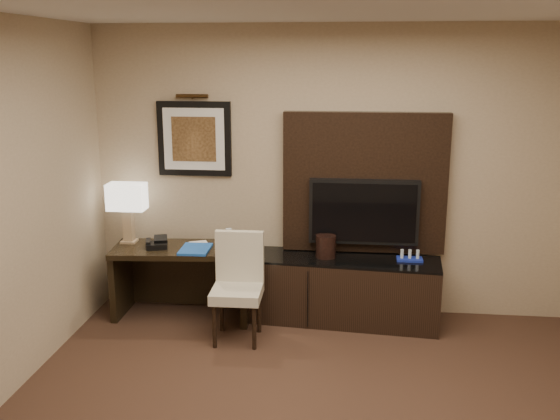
# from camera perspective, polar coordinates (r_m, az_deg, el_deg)

# --- Properties ---
(wall_back) EXTENTS (4.50, 0.01, 2.70)m
(wall_back) POSITION_cam_1_polar(r_m,az_deg,el_deg) (5.85, 4.80, 3.43)
(wall_back) COLOR tan
(wall_back) RESTS_ON floor
(desk) EXTENTS (1.32, 0.65, 0.68)m
(desk) POSITION_cam_1_polar(r_m,az_deg,el_deg) (5.98, -8.79, -6.49)
(desk) COLOR black
(desk) RESTS_ON floor
(credenza) EXTENTS (1.81, 0.64, 0.61)m
(credenza) POSITION_cam_1_polar(r_m,az_deg,el_deg) (5.84, 5.62, -7.27)
(credenza) COLOR black
(credenza) RESTS_ON floor
(tv_wall_panel) EXTENTS (1.50, 0.12, 1.30)m
(tv_wall_panel) POSITION_cam_1_polar(r_m,az_deg,el_deg) (5.80, 7.73, 2.47)
(tv_wall_panel) COLOR black
(tv_wall_panel) RESTS_ON wall_back
(tv) EXTENTS (1.00, 0.08, 0.60)m
(tv) POSITION_cam_1_polar(r_m,az_deg,el_deg) (5.76, 7.67, -0.16)
(tv) COLOR black
(tv) RESTS_ON tv_wall_panel
(artwork) EXTENTS (0.70, 0.04, 0.70)m
(artwork) POSITION_cam_1_polar(r_m,az_deg,el_deg) (5.96, -7.83, 6.46)
(artwork) COLOR black
(artwork) RESTS_ON wall_back
(picture_light) EXTENTS (0.04, 0.04, 0.30)m
(picture_light) POSITION_cam_1_polar(r_m,az_deg,el_deg) (5.88, -8.05, 10.28)
(picture_light) COLOR #3B2713
(picture_light) RESTS_ON wall_back
(desk_chair) EXTENTS (0.43, 0.50, 0.88)m
(desk_chair) POSITION_cam_1_polar(r_m,az_deg,el_deg) (5.40, -3.96, -7.50)
(desk_chair) COLOR beige
(desk_chair) RESTS_ON floor
(table_lamp) EXTENTS (0.37, 0.26, 0.56)m
(table_lamp) POSITION_cam_1_polar(r_m,az_deg,el_deg) (6.04, -13.74, -0.32)
(table_lamp) COLOR tan
(table_lamp) RESTS_ON desk
(desk_phone) EXTENTS (0.23, 0.22, 0.09)m
(desk_phone) POSITION_cam_1_polar(r_m,az_deg,el_deg) (5.87, -11.20, -2.97)
(desk_phone) COLOR black
(desk_phone) RESTS_ON desk
(blue_folder) EXTENTS (0.27, 0.35, 0.02)m
(blue_folder) POSITION_cam_1_polar(r_m,az_deg,el_deg) (5.75, -7.75, -3.57)
(blue_folder) COLOR #1B51B1
(blue_folder) RESTS_ON desk
(book) EXTENTS (0.16, 0.09, 0.23)m
(book) POSITION_cam_1_polar(r_m,az_deg,el_deg) (5.82, -8.19, -2.31)
(book) COLOR #9E947C
(book) RESTS_ON desk
(water_bottle) EXTENTS (0.07, 0.07, 0.17)m
(water_bottle) POSITION_cam_1_polar(r_m,az_deg,el_deg) (5.81, -4.70, -2.52)
(water_bottle) COLOR silver
(water_bottle) RESTS_ON desk
(ice_bucket) EXTENTS (0.22, 0.22, 0.21)m
(ice_bucket) POSITION_cam_1_polar(r_m,az_deg,el_deg) (5.73, 4.20, -3.32)
(ice_bucket) COLOR black
(ice_bucket) RESTS_ON credenza
(minibar_tray) EXTENTS (0.23, 0.14, 0.08)m
(minibar_tray) POSITION_cam_1_polar(r_m,az_deg,el_deg) (5.77, 11.78, -4.13)
(minibar_tray) COLOR #172897
(minibar_tray) RESTS_ON credenza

